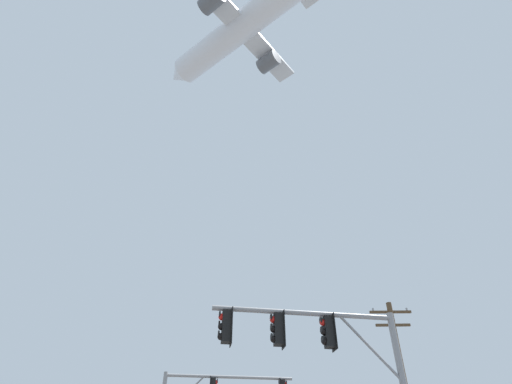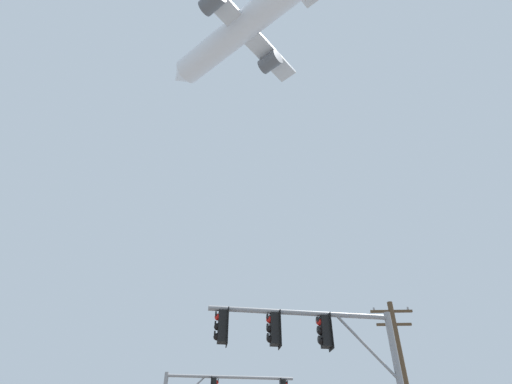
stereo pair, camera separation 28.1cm
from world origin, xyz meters
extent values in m
cylinder|color=gray|center=(1.82, 7.97, 5.43)|extent=(5.44, 1.16, 0.15)
cylinder|color=gray|center=(3.71, 8.33, 4.53)|extent=(1.70, 0.39, 1.86)
cube|color=black|center=(-0.46, 7.55, 4.90)|extent=(0.31, 0.36, 0.90)
cylinder|color=black|center=(-0.46, 7.55, 5.41)|extent=(0.05, 0.05, 0.12)
cube|color=black|center=(-0.32, 7.57, 4.90)|extent=(0.11, 0.46, 1.04)
sphere|color=red|center=(-0.60, 7.52, 5.17)|extent=(0.20, 0.20, 0.20)
cylinder|color=black|center=(-0.66, 7.51, 5.23)|extent=(0.08, 0.21, 0.21)
sphere|color=black|center=(-0.60, 7.52, 4.89)|extent=(0.20, 0.20, 0.20)
cylinder|color=black|center=(-0.66, 7.51, 4.95)|extent=(0.08, 0.21, 0.21)
sphere|color=black|center=(-0.60, 7.52, 4.61)|extent=(0.20, 0.20, 0.20)
cylinder|color=black|center=(-0.66, 7.51, 4.67)|extent=(0.08, 0.21, 0.21)
cube|color=black|center=(1.03, 7.82, 4.90)|extent=(0.31, 0.36, 0.90)
cylinder|color=black|center=(1.03, 7.82, 5.41)|extent=(0.05, 0.05, 0.12)
cube|color=black|center=(1.17, 7.85, 4.90)|extent=(0.11, 0.46, 1.04)
sphere|color=red|center=(0.89, 7.80, 5.17)|extent=(0.20, 0.20, 0.20)
cylinder|color=black|center=(0.82, 7.79, 5.23)|extent=(0.08, 0.21, 0.21)
sphere|color=black|center=(0.89, 7.80, 4.89)|extent=(0.20, 0.20, 0.20)
cylinder|color=black|center=(0.82, 7.79, 4.95)|extent=(0.08, 0.21, 0.21)
sphere|color=black|center=(0.89, 7.80, 4.61)|extent=(0.20, 0.20, 0.20)
cylinder|color=black|center=(0.82, 7.79, 4.67)|extent=(0.08, 0.21, 0.21)
cube|color=black|center=(2.52, 8.10, 4.90)|extent=(0.31, 0.36, 0.90)
cylinder|color=black|center=(2.52, 8.10, 5.41)|extent=(0.05, 0.05, 0.12)
cube|color=black|center=(2.66, 8.13, 4.90)|extent=(0.11, 0.46, 1.04)
sphere|color=red|center=(2.38, 8.08, 5.17)|extent=(0.20, 0.20, 0.20)
cylinder|color=black|center=(2.31, 8.07, 5.23)|extent=(0.08, 0.21, 0.21)
sphere|color=black|center=(2.38, 8.08, 4.89)|extent=(0.20, 0.20, 0.20)
cylinder|color=black|center=(2.31, 8.07, 4.95)|extent=(0.08, 0.21, 0.21)
sphere|color=black|center=(2.38, 8.08, 4.61)|extent=(0.20, 0.20, 0.20)
cylinder|color=black|center=(2.31, 8.07, 4.67)|extent=(0.08, 0.21, 0.21)
cylinder|color=gray|center=(-1.17, 18.02, 5.73)|extent=(6.35, 1.14, 0.15)
cylinder|color=black|center=(1.49, 18.43, 5.72)|extent=(0.05, 0.05, 0.12)
sphere|color=red|center=(1.63, 18.45, 5.48)|extent=(0.20, 0.20, 0.20)
cylinder|color=black|center=(1.70, 18.46, 5.54)|extent=(0.07, 0.21, 0.21)
cylinder|color=black|center=(-1.99, 17.89, 5.72)|extent=(0.05, 0.05, 0.12)
sphere|color=red|center=(-1.84, 17.91, 5.48)|extent=(0.20, 0.20, 0.20)
cylinder|color=black|center=(-1.78, 17.92, 5.54)|extent=(0.07, 0.21, 0.21)
cube|color=brown|center=(7.36, 17.38, 8.79)|extent=(2.20, 0.12, 0.12)
cube|color=brown|center=(7.36, 17.38, 8.09)|extent=(1.80, 0.12, 0.12)
cylinder|color=gray|center=(6.46, 17.38, 8.91)|extent=(0.10, 0.10, 0.18)
cylinder|color=gray|center=(8.26, 17.38, 8.91)|extent=(0.10, 0.10, 0.18)
cylinder|color=white|center=(-2.22, 25.69, 49.28)|extent=(18.56, 15.68, 3.68)
cone|color=white|center=(-11.26, 32.79, 49.28)|extent=(4.15, 4.31, 3.50)
cube|color=silver|center=(-1.76, 25.34, 48.72)|extent=(14.06, 16.94, 0.41)
cylinder|color=#595B60|center=(-5.14, 21.03, 47.62)|extent=(3.45, 3.33, 2.07)
cylinder|color=#595B60|center=(1.62, 29.64, 47.62)|extent=(3.45, 3.33, 2.07)
camera|label=1|loc=(0.63, -4.01, 1.17)|focal=28.43mm
camera|label=2|loc=(0.92, -4.00, 1.17)|focal=28.43mm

